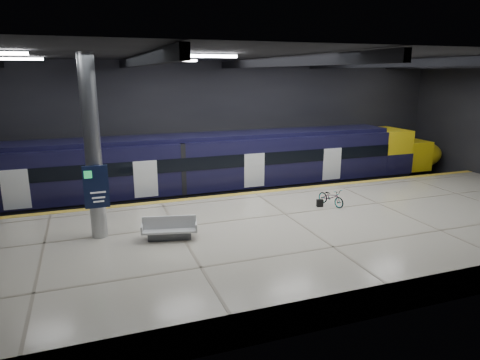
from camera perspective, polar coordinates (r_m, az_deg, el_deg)
name	(u,v)px	position (r m, az deg, el deg)	size (l,w,h in m)	color
ground	(276,229)	(20.69, 4.81, -6.58)	(30.00, 30.00, 0.00)	black
room_shell	(278,109)	(19.43, 5.15, 9.41)	(30.10, 16.10, 8.05)	black
platform	(301,237)	(18.41, 8.11, -7.52)	(30.00, 11.00, 1.10)	beige
safety_strip	(255,193)	(22.75, 1.99, -1.68)	(30.00, 0.40, 0.01)	gold
rails	(238,197)	(25.50, -0.32, -2.32)	(30.00, 1.52, 0.16)	gray
train	(226,166)	(24.79, -1.87, 1.91)	(29.40, 2.84, 3.79)	black
bench	(170,231)	(16.67, -9.37, -6.70)	(2.22, 1.29, 0.92)	#595B60
bicycle	(331,197)	(20.94, 12.05, -2.24)	(0.55, 1.57, 0.82)	#99999E
pannier_bag	(320,203)	(20.70, 10.60, -3.04)	(0.30, 0.18, 0.35)	black
info_column	(93,151)	(16.77, -19.01, 3.62)	(0.90, 0.78, 6.90)	#9EA0A5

